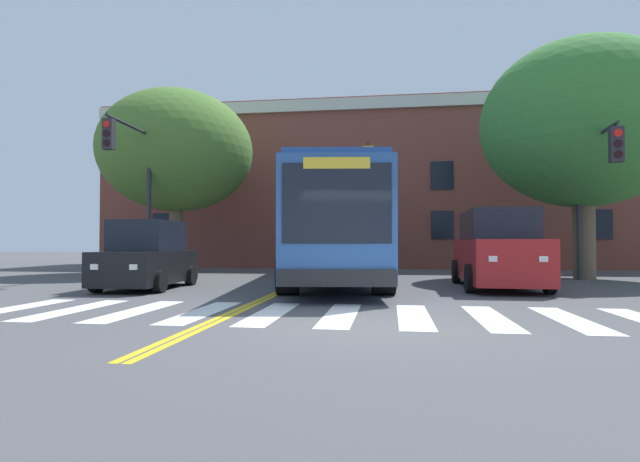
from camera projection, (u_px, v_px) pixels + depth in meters
ground_plane at (363, 326)px, 7.87m from camera, size 120.00×120.00×0.00m
crosswalk at (414, 316)px, 8.88m from camera, size 16.30×3.18×0.01m
lane_line_yellow_inner at (325, 271)px, 23.21m from camera, size 0.12×36.00×0.01m
lane_line_yellow_outer at (329, 271)px, 23.19m from camera, size 0.12×36.00×0.01m
city_bus at (334, 227)px, 16.39m from camera, size 3.98×12.45×3.35m
car_black_near_lane at (148, 258)px, 14.33m from camera, size 2.12×3.97×1.95m
car_red_far_lane at (497, 251)px, 14.50m from camera, size 2.26×5.18×2.26m
traffic_light_near_corner at (593, 176)px, 16.09m from camera, size 0.59×4.06×5.08m
traffic_light_far_corner at (134, 170)px, 17.85m from camera, size 0.35×3.15×5.98m
traffic_light_overhead at (376, 186)px, 18.60m from camera, size 0.59×4.13×5.04m
street_tree_curbside_large at (583, 124)px, 18.24m from camera, size 7.80×7.35×8.77m
street_tree_curbside_small at (176, 151)px, 21.76m from camera, size 8.86×8.68×7.99m
building_facade at (435, 188)px, 28.37m from camera, size 36.66×7.44×8.82m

